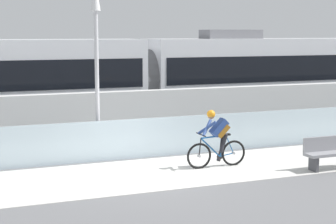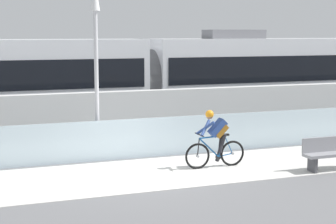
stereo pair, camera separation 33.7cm
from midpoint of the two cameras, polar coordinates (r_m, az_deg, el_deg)
The scene contains 10 objects.
ground_plane at distance 14.21m, azimuth -1.65°, elevation -6.59°, with size 200.00×200.00×0.00m, color slate.
bike_path_deck at distance 14.21m, azimuth -1.65°, elevation -6.56°, with size 32.00×3.20×0.01m, color silver.
glass_parapet at distance 15.80m, azimuth -3.75°, elevation -2.88°, with size 32.00×0.05×1.18m, color silver.
concrete_barrier_wall at distance 17.46m, azimuth -5.39°, elevation -0.77°, with size 32.00×0.36×1.81m, color silver.
tram_rail_near at distance 19.99m, azimuth -7.13°, elevation -2.26°, with size 32.00×0.08×0.01m, color #595654.
tram_rail_far at distance 21.37m, azimuth -7.97°, elevation -1.58°, with size 32.00×0.08×0.01m, color #595654.
tram at distance 20.99m, azimuth -1.90°, elevation 3.51°, with size 22.56×2.54×3.81m.
cyclist_on_bike at distance 14.76m, azimuth 5.73°, elevation -2.94°, with size 1.77×0.58×1.61m.
lamp_post_antenna at distance 15.59m, azimuth -7.06°, elevation 6.93°, with size 0.28×0.28×5.20m.
bench at distance 15.19m, azimuth 17.49°, elevation -4.14°, with size 1.60×0.45×0.89m.
Camera 2 is at (-4.10, -13.11, 3.66)m, focal length 57.34 mm.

